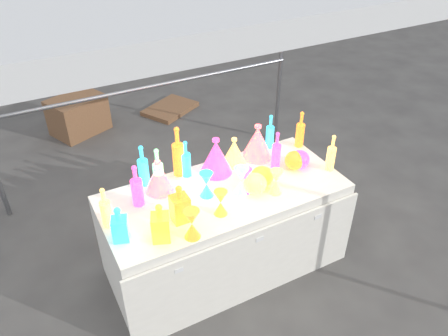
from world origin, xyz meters
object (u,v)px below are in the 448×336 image
lampshade_0 (159,176)px  decanter_0 (160,222)px  hourglass_0 (192,224)px  cardboard_box_closed (78,115)px  display_table (225,230)px  globe_0 (262,177)px

lampshade_0 → decanter_0: bearing=-109.9°
hourglass_0 → lampshade_0: (-0.00, 0.56, 0.02)m
cardboard_box_closed → lampshade_0: 2.65m
cardboard_box_closed → display_table: bearing=-102.1°
globe_0 → lampshade_0: lampshade_0 is taller
hourglass_0 → globe_0: 0.74m
decanter_0 → globe_0: 0.89m
cardboard_box_closed → globe_0: globe_0 is taller
decanter_0 → lampshade_0: bearing=91.5°
decanter_0 → hourglass_0: (0.18, -0.08, -0.03)m
cardboard_box_closed → decanter_0: bearing=-113.9°
cardboard_box_closed → decanter_0: decanter_0 is taller
hourglass_0 → globe_0: bearing=21.1°
cardboard_box_closed → hourglass_0: bearing=-110.6°
cardboard_box_closed → decanter_0: size_ratio=2.25×
hourglass_0 → cardboard_box_closed: bearing=92.3°
display_table → hourglass_0: 0.71m
hourglass_0 → globe_0: (0.69, 0.26, -0.04)m
display_table → hourglass_0: size_ratio=8.63×
display_table → decanter_0: decanter_0 is taller
display_table → globe_0: (0.28, -0.06, 0.44)m
decanter_0 → globe_0: (0.87, 0.19, -0.07)m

